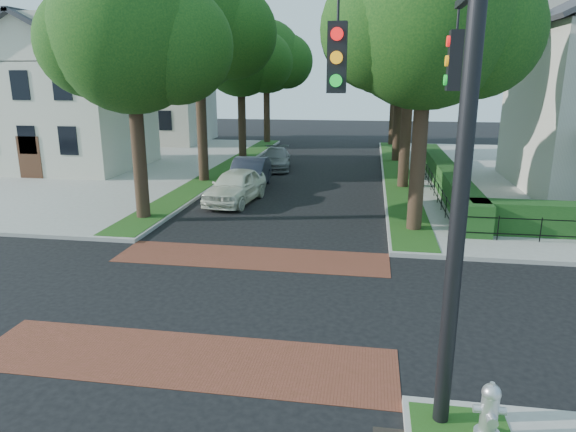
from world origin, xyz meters
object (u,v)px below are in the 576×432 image
object	(u,v)px
parked_car_rear	(276,159)
fire_hydrant	(489,412)
traffic_signal	(447,151)
parked_car_middle	(250,174)
parked_car_front	(235,186)

from	to	relation	value
parked_car_rear	fire_hydrant	bearing A→B (deg)	-79.71
traffic_signal	fire_hydrant	world-z (taller)	traffic_signal
traffic_signal	parked_car_middle	bearing A→B (deg)	112.22
parked_car_front	parked_car_middle	world-z (taller)	parked_car_middle
traffic_signal	parked_car_middle	world-z (taller)	traffic_signal
parked_car_middle	parked_car_front	bearing A→B (deg)	-91.80
parked_car_middle	parked_car_rear	bearing A→B (deg)	84.17
traffic_signal	parked_car_rear	bearing A→B (deg)	106.35
parked_car_middle	parked_car_rear	distance (m)	6.21
parked_car_front	parked_car_rear	distance (m)	9.42
parked_car_middle	fire_hydrant	world-z (taller)	parked_car_middle
parked_car_middle	parked_car_rear	xyz separation A→B (m)	(0.29, 6.20, -0.15)
parked_car_middle	parked_car_rear	world-z (taller)	parked_car_middle
parked_car_rear	traffic_signal	bearing A→B (deg)	-81.25
parked_car_rear	parked_car_front	bearing A→B (deg)	-98.87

